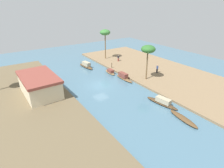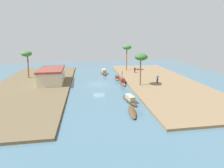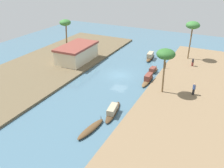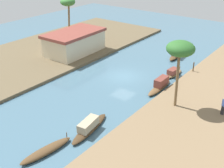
{
  "view_description": "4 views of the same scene",
  "coord_description": "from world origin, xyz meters",
  "views": [
    {
      "loc": [
        -26.32,
        14.99,
        14.03
      ],
      "look_at": [
        -2.61,
        -0.84,
        0.99
      ],
      "focal_mm": 29.15,
      "sensor_mm": 36.0,
      "label": 1
    },
    {
      "loc": [
        -36.92,
        2.56,
        10.47
      ],
      "look_at": [
        -3.42,
        -2.43,
        0.91
      ],
      "focal_mm": 28.19,
      "sensor_mm": 36.0,
      "label": 2
    },
    {
      "loc": [
        -33.27,
        -15.22,
        16.75
      ],
      "look_at": [
        -4.61,
        -0.87,
        0.59
      ],
      "focal_mm": 37.23,
      "sensor_mm": 36.0,
      "label": 3
    },
    {
      "loc": [
        -26.05,
        -18.09,
        14.53
      ],
      "look_at": [
        -4.19,
        -1.43,
        1.01
      ],
      "focal_mm": 45.62,
      "sensor_mm": 36.0,
      "label": 4
    }
  ],
  "objects": [
    {
      "name": "palm_tree_left_near",
      "position": [
        -3.13,
        -8.33,
        6.07
      ],
      "size": [
        2.59,
        2.59,
        6.54
      ],
      "color": "brown",
      "rests_on": "riverbank_left"
    },
    {
      "name": "sampan_downstream_large",
      "position": [
        10.15,
        -2.18,
        0.53
      ],
      "size": [
        5.2,
        1.56,
        1.35
      ],
      "rotation": [
        0.0,
        0.0,
        0.1
      ],
      "color": "brown",
      "rests_on": "river_water"
    },
    {
      "name": "person_on_near_bank",
      "position": [
        -1.94,
        -12.59,
        1.13
      ],
      "size": [
        0.46,
        0.46,
        1.75
      ],
      "rotation": [
        0.0,
        0.0,
        3.95
      ],
      "color": "#232328",
      "rests_on": "riverbank_left"
    },
    {
      "name": "sampan_open_hull",
      "position": [
        -0.25,
        -5.2,
        0.5
      ],
      "size": [
        4.7,
        1.0,
        1.28
      ],
      "rotation": [
        0.0,
        0.0,
        0.01
      ],
      "color": "brown",
      "rests_on": "river_water"
    },
    {
      "name": "mooring_post",
      "position": [
        5.86,
        -6.44,
        0.94
      ],
      "size": [
        0.14,
        0.14,
        1.19
      ],
      "primitive_type": "cylinder",
      "color": "#4C3823",
      "rests_on": "riverbank_left"
    },
    {
      "name": "person_by_mooring",
      "position": [
        9.2,
        -10.63,
        1.01
      ],
      "size": [
        0.48,
        0.48,
        1.56
      ],
      "rotation": [
        0.0,
        0.0,
        0.36
      ],
      "color": "brown",
      "rests_on": "riverbank_left"
    },
    {
      "name": "riverbank_left",
      "position": [
        0.0,
        -13.91,
        0.17
      ],
      "size": [
        41.32,
        15.77,
        0.35
      ],
      "primitive_type": "cube",
      "color": "#846B4C",
      "rests_on": "ground"
    },
    {
      "name": "palm_tree_left_far",
      "position": [
        12.91,
        -9.16,
        6.84
      ],
      "size": [
        2.6,
        2.6,
        7.36
      ],
      "color": "brown",
      "rests_on": "riverbank_left"
    },
    {
      "name": "sampan_midstream",
      "position": [
        3.91,
        -4.75,
        0.37
      ],
      "size": [
        3.44,
        1.22,
        0.95
      ],
      "rotation": [
        0.0,
        0.0,
        -0.07
      ],
      "color": "brown",
      "rests_on": "river_water"
    },
    {
      "name": "sampan_with_tall_canopy",
      "position": [
        -11.04,
        -4.19,
        0.42
      ],
      "size": [
        5.29,
        1.87,
        1.11
      ],
      "rotation": [
        0.0,
        0.0,
        0.16
      ],
      "color": "#47331E",
      "rests_on": "river_water"
    },
    {
      "name": "riverside_building",
      "position": [
        1.96,
        10.02,
        1.93
      ],
      "size": [
        8.94,
        5.28,
        3.12
      ],
      "rotation": [
        0.0,
        0.0,
        0.03
      ],
      "color": "beige",
      "rests_on": "riverbank_right"
    },
    {
      "name": "sampan_near_left_bank",
      "position": [
        -15.25,
        -3.48,
        0.22
      ],
      "size": [
        4.62,
        1.5,
        0.89
      ],
      "rotation": [
        0.0,
        0.0,
        -0.13
      ],
      "color": "brown",
      "rests_on": "river_water"
    },
    {
      "name": "riverbank_right",
      "position": [
        0.0,
        13.91,
        0.17
      ],
      "size": [
        41.32,
        15.77,
        0.35
      ],
      "primitive_type": "cube",
      "color": "brown",
      "rests_on": "ground"
    },
    {
      "name": "river_water",
      "position": [
        0.0,
        0.0,
        0.0
      ],
      "size": [
        69.14,
        69.14,
        0.0
      ],
      "primitive_type": "plane",
      "color": "#476B7F",
      "rests_on": "ground"
    }
  ]
}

